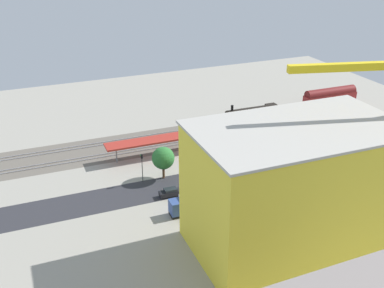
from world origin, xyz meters
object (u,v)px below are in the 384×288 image
at_px(street_tree_2, 315,128).
at_px(street_tree_5, 163,158).
at_px(box_truck_1, 195,203).
at_px(traffic_light, 142,164).
at_px(parked_car_2, 253,175).
at_px(parked_car_5, 171,193).
at_px(box_truck_0, 279,185).
at_px(street_tree_0, 282,134).
at_px(locomotive, 255,113).
at_px(parked_car_1, 278,170).
at_px(parked_car_3, 228,181).
at_px(parked_car_4, 203,186).
at_px(passenger_coach, 330,97).
at_px(construction_building, 294,189).
at_px(street_tree_3, 298,134).
at_px(parked_car_0, 306,164).
at_px(platform_canopy_near, 204,132).
at_px(street_tree_1, 310,129).
at_px(street_tree_4, 329,123).

height_order(street_tree_2, street_tree_5, street_tree_2).
xyz_separation_m(box_truck_1, traffic_light, (5.79, -14.55, 2.53)).
relative_size(parked_car_2, parked_car_5, 1.04).
relative_size(box_truck_0, street_tree_0, 1.17).
height_order(locomotive, traffic_light, traffic_light).
bearing_deg(parked_car_2, parked_car_1, -178.30).
distance_m(parked_car_3, parked_car_4, 5.91).
relative_size(parked_car_2, street_tree_2, 0.60).
distance_m(parked_car_4, street_tree_0, 25.15).
distance_m(passenger_coach, street_tree_5, 63.32).
distance_m(construction_building, street_tree_0, 34.58).
height_order(street_tree_0, street_tree_3, street_tree_0).
relative_size(construction_building, box_truck_1, 3.32).
bearing_deg(street_tree_5, parked_car_5, 80.84).
xyz_separation_m(parked_car_0, street_tree_0, (1.63, -8.02, 4.29)).
xyz_separation_m(platform_canopy_near, parked_car_0, (-16.72, 18.35, -3.26)).
bearing_deg(parked_car_1, passenger_coach, -140.74).
xyz_separation_m(parked_car_4, street_tree_1, (-31.79, -8.88, 4.08)).
xyz_separation_m(street_tree_4, street_tree_5, (42.95, 1.17, -0.66)).
distance_m(parked_car_1, street_tree_0, 10.24).
height_order(parked_car_2, street_tree_3, street_tree_3).
distance_m(box_truck_1, street_tree_4, 44.78).
xyz_separation_m(street_tree_3, street_tree_4, (-9.63, -1.02, 0.78)).
bearing_deg(platform_canopy_near, parked_car_2, 100.97).
distance_m(parked_car_0, parked_car_3, 19.14).
bearing_deg(parked_car_2, box_truck_0, 105.25).
height_order(parked_car_2, street_tree_0, street_tree_0).
distance_m(parked_car_0, box_truck_0, 13.24).
bearing_deg(street_tree_0, box_truck_1, 28.16).
bearing_deg(parked_car_2, parked_car_4, 1.34).
height_order(locomotive, street_tree_4, street_tree_4).
distance_m(locomotive, parked_car_5, 46.09).
bearing_deg(box_truck_0, parked_car_5, -18.74).
relative_size(street_tree_4, traffic_light, 1.24).
height_order(street_tree_3, street_tree_5, street_tree_5).
height_order(construction_building, box_truck_1, construction_building).
xyz_separation_m(box_truck_1, street_tree_3, (-32.15, -14.69, 2.81)).
relative_size(parked_car_4, street_tree_4, 0.58).
relative_size(parked_car_1, street_tree_5, 0.65).
distance_m(platform_canopy_near, street_tree_1, 25.35).
xyz_separation_m(street_tree_0, traffic_light, (33.68, 0.38, -0.80)).
bearing_deg(street_tree_4, street_tree_3, 6.05).
distance_m(platform_canopy_near, street_tree_0, 18.32).
bearing_deg(traffic_light, street_tree_5, 179.85).
height_order(parked_car_3, street_tree_4, street_tree_4).
distance_m(parked_car_2, box_truck_1, 17.84).
relative_size(passenger_coach, traffic_light, 2.62).
relative_size(platform_canopy_near, passenger_coach, 2.81).
distance_m(box_truck_1, street_tree_5, 14.87).
xyz_separation_m(passenger_coach, box_truck_1, (58.24, 36.37, -1.46)).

